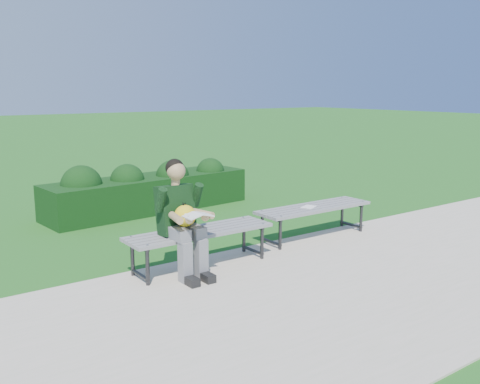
% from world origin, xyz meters
% --- Properties ---
extents(ground, '(80.00, 80.00, 0.00)m').
position_xyz_m(ground, '(0.00, 0.00, 0.00)').
color(ground, '#247918').
rests_on(ground, ground).
extents(walkway, '(30.00, 3.50, 0.02)m').
position_xyz_m(walkway, '(0.00, -1.75, 0.01)').
color(walkway, '#BFB7A1').
rests_on(walkway, ground).
extents(hedge, '(3.73, 1.24, 0.90)m').
position_xyz_m(hedge, '(0.22, 2.80, 0.38)').
color(hedge, '#15370E').
rests_on(hedge, ground).
extents(bench_left, '(1.80, 0.50, 0.46)m').
position_xyz_m(bench_left, '(-0.62, -0.34, 0.42)').
color(bench_left, gray).
rests_on(bench_left, walkway).
extents(bench_right, '(1.80, 0.50, 0.46)m').
position_xyz_m(bench_right, '(1.37, -0.18, 0.42)').
color(bench_right, gray).
rests_on(bench_right, walkway).
extents(seated_boy, '(0.56, 0.76, 1.31)m').
position_xyz_m(seated_boy, '(-0.92, -0.44, 0.71)').
color(seated_boy, slate).
rests_on(seated_boy, walkway).
extents(paper_sheet, '(0.27, 0.23, 0.01)m').
position_xyz_m(paper_sheet, '(1.27, -0.18, 0.47)').
color(paper_sheet, white).
rests_on(paper_sheet, bench_right).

